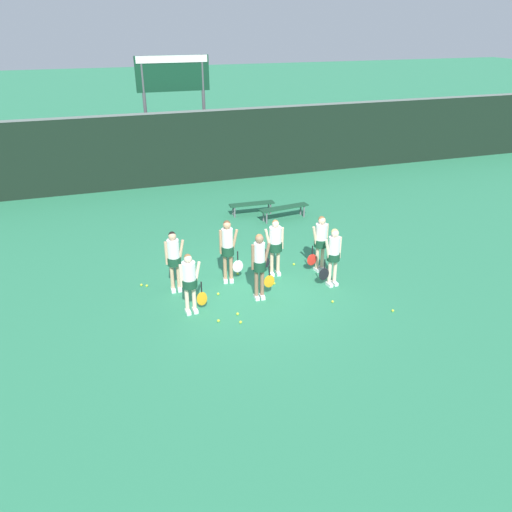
% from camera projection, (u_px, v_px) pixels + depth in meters
% --- Properties ---
extents(ground_plane, '(140.00, 140.00, 0.00)m').
position_uv_depth(ground_plane, '(256.00, 288.00, 13.59)').
color(ground_plane, '#2D7F56').
extents(fence_windscreen, '(60.00, 0.08, 3.16)m').
position_uv_depth(fence_windscreen, '(183.00, 148.00, 21.43)').
color(fence_windscreen, black).
rests_on(fence_windscreen, ground_plane).
extents(scoreboard, '(3.11, 0.15, 5.25)m').
position_uv_depth(scoreboard, '(174.00, 86.00, 21.22)').
color(scoreboard, '#515156').
rests_on(scoreboard, ground_plane).
extents(bench_courtside, '(1.91, 0.59, 0.47)m').
position_uv_depth(bench_courtside, '(284.00, 209.00, 18.09)').
color(bench_courtside, '#19472D').
rests_on(bench_courtside, ground_plane).
extents(bench_far, '(1.70, 0.42, 0.44)m').
position_uv_depth(bench_far, '(252.00, 205.00, 18.53)').
color(bench_far, '#19472D').
rests_on(bench_far, ground_plane).
extents(player_0, '(0.66, 0.38, 1.60)m').
position_uv_depth(player_0, '(190.00, 279.00, 12.09)').
color(player_0, beige).
rests_on(player_0, ground_plane).
extents(player_1, '(0.62, 0.33, 1.82)m').
position_uv_depth(player_1, '(260.00, 261.00, 12.66)').
color(player_1, '#8C664C').
rests_on(player_1, ground_plane).
extents(player_2, '(0.64, 0.35, 1.66)m').
position_uv_depth(player_2, '(333.00, 253.00, 13.35)').
color(player_2, beige).
rests_on(player_2, ground_plane).
extents(player_3, '(0.66, 0.36, 1.71)m').
position_uv_depth(player_3, '(174.00, 257.00, 13.05)').
color(player_3, tan).
rests_on(player_3, ground_plane).
extents(player_4, '(0.63, 0.35, 1.81)m').
position_uv_depth(player_4, '(228.00, 246.00, 13.49)').
color(player_4, tan).
rests_on(player_4, ground_plane).
extents(player_5, '(0.66, 0.40, 1.67)m').
position_uv_depth(player_5, '(275.00, 243.00, 13.90)').
color(player_5, beige).
rests_on(player_5, ground_plane).
extents(player_6, '(0.66, 0.38, 1.67)m').
position_uv_depth(player_6, '(321.00, 239.00, 14.15)').
color(player_6, beige).
rests_on(player_6, ground_plane).
extents(tennis_ball_0, '(0.07, 0.07, 0.07)m').
position_uv_depth(tennis_ball_0, '(141.00, 285.00, 13.69)').
color(tennis_ball_0, '#CCE033').
rests_on(tennis_ball_0, ground_plane).
extents(tennis_ball_1, '(0.07, 0.07, 0.07)m').
position_uv_depth(tennis_ball_1, '(147.00, 286.00, 13.65)').
color(tennis_ball_1, '#CCE033').
rests_on(tennis_ball_1, ground_plane).
extents(tennis_ball_2, '(0.06, 0.06, 0.06)m').
position_uv_depth(tennis_ball_2, '(333.00, 302.00, 12.89)').
color(tennis_ball_2, '#CCE033').
rests_on(tennis_ball_2, ground_plane).
extents(tennis_ball_3, '(0.07, 0.07, 0.07)m').
position_uv_depth(tennis_ball_3, '(274.00, 283.00, 13.77)').
color(tennis_ball_3, '#CCE033').
rests_on(tennis_ball_3, ground_plane).
extents(tennis_ball_4, '(0.07, 0.07, 0.07)m').
position_uv_depth(tennis_ball_4, '(218.00, 321.00, 12.07)').
color(tennis_ball_4, '#CCE033').
rests_on(tennis_ball_4, ground_plane).
extents(tennis_ball_5, '(0.07, 0.07, 0.07)m').
position_uv_depth(tennis_ball_5, '(218.00, 294.00, 13.24)').
color(tennis_ball_5, '#CCE033').
rests_on(tennis_ball_5, ground_plane).
extents(tennis_ball_6, '(0.07, 0.07, 0.07)m').
position_uv_depth(tennis_ball_6, '(294.00, 264.00, 14.84)').
color(tennis_ball_6, '#CCE033').
rests_on(tennis_ball_6, ground_plane).
extents(tennis_ball_7, '(0.07, 0.07, 0.07)m').
position_uv_depth(tennis_ball_7, '(238.00, 314.00, 12.35)').
color(tennis_ball_7, '#CCE033').
rests_on(tennis_ball_7, ground_plane).
extents(tennis_ball_8, '(0.06, 0.06, 0.06)m').
position_uv_depth(tennis_ball_8, '(393.00, 311.00, 12.49)').
color(tennis_ball_8, '#CCE033').
rests_on(tennis_ball_8, ground_plane).
extents(tennis_ball_9, '(0.07, 0.07, 0.07)m').
position_uv_depth(tennis_ball_9, '(241.00, 322.00, 12.01)').
color(tennis_ball_9, '#CCE033').
rests_on(tennis_ball_9, ground_plane).
extents(tennis_ball_10, '(0.07, 0.07, 0.07)m').
position_uv_depth(tennis_ball_10, '(238.00, 273.00, 14.30)').
color(tennis_ball_10, '#CCE033').
rests_on(tennis_ball_10, ground_plane).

